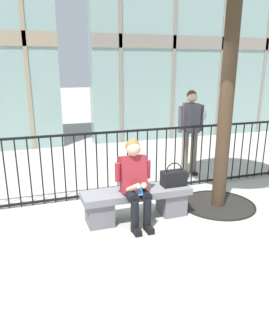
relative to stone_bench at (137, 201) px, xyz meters
name	(u,v)px	position (x,y,z in m)	size (l,w,h in m)	color
ground_plane	(137,218)	(0.00, 0.00, -0.27)	(60.00, 60.00, 0.00)	#B2ADA3
stone_bench	(137,201)	(0.00, 0.00, 0.00)	(1.60, 0.44, 0.45)	slate
seated_person_with_phone	(135,180)	(-0.07, -0.13, 0.38)	(0.52, 0.66, 1.21)	black
handbag_on_bench	(174,178)	(0.58, -0.01, 0.30)	(0.37, 0.19, 0.36)	black
bystander_at_railing	(191,127)	(1.69, 1.58, 0.73)	(0.55, 0.39, 1.71)	#6B6051
plaza_railing	(118,163)	(0.00, 0.99, 0.30)	(8.29, 0.04, 1.14)	black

